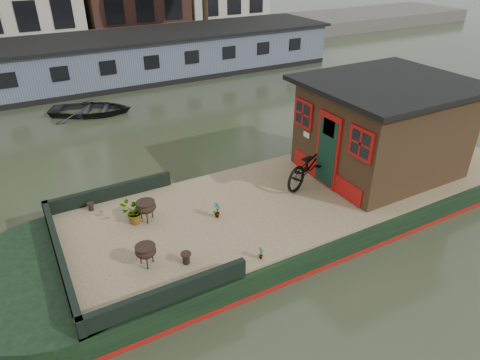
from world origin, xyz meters
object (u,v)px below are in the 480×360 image
bicycle (311,163)px  dinghy (90,106)px  brazier_rear (146,211)px  brazier_front (146,256)px  potted_plant_a (217,210)px  cabin (383,127)px

bicycle → dinghy: 10.21m
brazier_rear → dinghy: (0.66, 9.20, -0.56)m
brazier_rear → brazier_front: bearing=-108.3°
potted_plant_a → dinghy: bearing=94.3°
brazier_front → brazier_rear: size_ratio=0.94×
potted_plant_a → dinghy: size_ratio=0.12×
brazier_front → potted_plant_a: bearing=23.0°
brazier_rear → bicycle: bearing=-4.6°
bicycle → brazier_rear: bicycle is taller
potted_plant_a → brazier_front: (-1.88, -0.80, 0.03)m
potted_plant_a → brazier_rear: brazier_rear is taller
bicycle → dinghy: bearing=-0.1°
dinghy → cabin: bearing=-125.7°
bicycle → brazier_front: (-4.70, -1.12, -0.31)m
potted_plant_a → cabin: bearing=0.1°
brazier_front → cabin: bearing=6.9°
bicycle → potted_plant_a: 2.85m
dinghy → bicycle: bearing=-134.7°
brazier_rear → dinghy: size_ratio=0.15×
cabin → brazier_front: (-6.68, -0.80, -1.01)m
cabin → potted_plant_a: (-4.80, -0.01, -1.04)m
potted_plant_a → brazier_rear: size_ratio=0.82×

